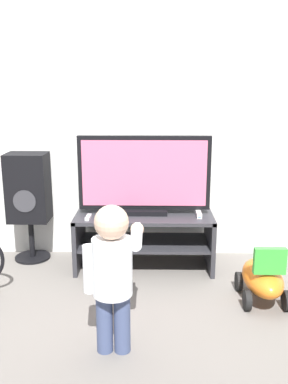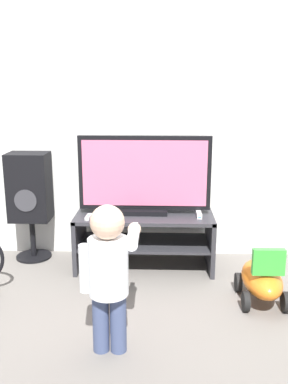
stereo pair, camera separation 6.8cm
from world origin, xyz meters
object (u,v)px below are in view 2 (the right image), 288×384
at_px(television, 145,176).
at_px(remote_primary, 88,217).
at_px(game_console, 199,214).
at_px(speaker_tower, 30,190).
at_px(child, 109,267).
at_px(ride_on_toy, 262,279).

height_order(television, remote_primary, television).
bearing_deg(television, game_console, -7.72).
xyz_separation_m(remote_primary, speaker_tower, (-0.56, 0.29, 0.15)).
xyz_separation_m(television, child, (-0.16, -1.24, -0.27)).
relative_size(television, ride_on_toy, 2.04).
relative_size(television, child, 1.23).
bearing_deg(speaker_tower, remote_primary, -27.23).
bearing_deg(ride_on_toy, television, 144.41).
relative_size(child, speaker_tower, 0.93).
xyz_separation_m(game_console, ride_on_toy, (0.42, -0.56, -0.32)).
bearing_deg(speaker_tower, television, -7.30).
bearing_deg(television, child, -97.22).
bearing_deg(remote_primary, television, 19.31).
relative_size(speaker_tower, ride_on_toy, 1.78).
bearing_deg(ride_on_toy, child, -148.85).
xyz_separation_m(child, ride_on_toy, (1.03, 0.62, -0.35)).
height_order(remote_primary, ride_on_toy, remote_primary).
height_order(game_console, speaker_tower, speaker_tower).
height_order(game_console, remote_primary, game_console).
distance_m(child, ride_on_toy, 1.25).
height_order(game_console, child, child).
bearing_deg(television, speaker_tower, 172.70).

